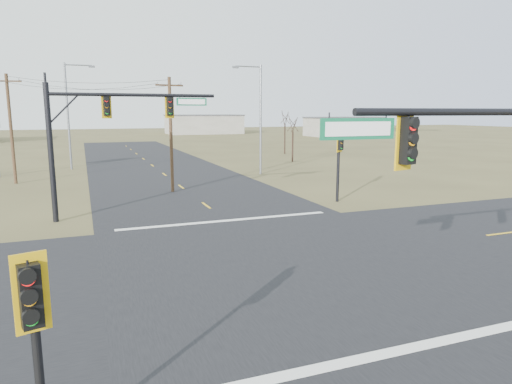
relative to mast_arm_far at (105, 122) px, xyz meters
The scene contains 16 objects.
ground 13.44m from the mast_arm_far, 60.71° to the right, with size 320.00×320.00×0.00m, color brown.
road_ew 13.44m from the mast_arm_far, 60.71° to the right, with size 160.00×14.00×0.02m, color black.
road_ns 13.43m from the mast_arm_far, 60.71° to the right, with size 14.00×160.00×0.02m, color black.
stop_bar_near 19.94m from the mast_arm_far, 71.73° to the right, with size 12.00×0.40×0.01m, color silver.
stop_bar_far 8.70m from the mast_arm_far, 28.21° to the right, with size 12.00×0.40×0.01m, color silver.
mast_arm_far is the anchor object (origin of this frame).
pedestal_signal_ne 14.84m from the mast_arm_far, ahead, with size 0.67×0.59×4.74m.
pedestal_signal_sw 19.47m from the mast_arm_far, 96.45° to the right, with size 0.65×0.55×3.80m.
utility_pole_near 8.85m from the mast_arm_far, 55.64° to the left, with size 2.08×0.43×8.52m.
utility_pole_far 17.49m from the mast_arm_far, 112.65° to the left, with size 2.22×0.30×9.09m.
streetlight_a 20.52m from the mast_arm_far, 44.32° to the left, with size 2.88×0.28×10.38m.
streetlight_c 25.06m from the mast_arm_far, 95.11° to the left, with size 3.05×0.33×10.96m.
bare_tree_c 32.41m from the mast_arm_far, 45.83° to the left, with size 2.53×2.53×5.89m.
bare_tree_d 42.54m from the mast_arm_far, 52.00° to the left, with size 2.84×2.84×6.54m.
warehouse_mid 104.05m from the mast_arm_far, 72.65° to the left, with size 20.00×12.00×5.00m, color #A8A395.
warehouse_right 96.17m from the mast_arm_far, 50.60° to the left, with size 18.00×10.00×4.50m, color #A8A395.
Camera 1 is at (-7.26, -16.18, 5.98)m, focal length 32.00 mm.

